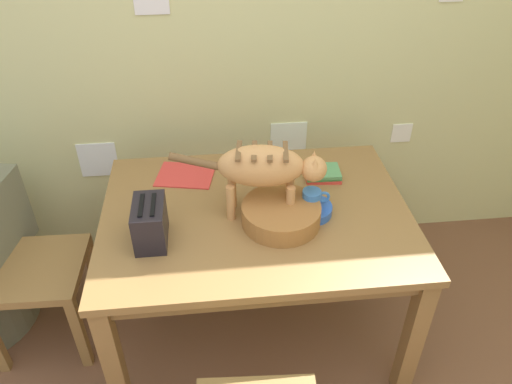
# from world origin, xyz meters

# --- Properties ---
(wall_rear) EXTENTS (4.67, 0.11, 2.50)m
(wall_rear) POSITION_xyz_m (0.00, 1.74, 1.25)
(wall_rear) COLOR beige
(wall_rear) RESTS_ON ground_plane
(dining_table) EXTENTS (1.30, 0.96, 0.72)m
(dining_table) POSITION_xyz_m (0.02, 1.02, 0.64)
(dining_table) COLOR olive
(dining_table) RESTS_ON ground_plane
(cat) EXTENTS (0.62, 0.20, 0.32)m
(cat) POSITION_xyz_m (0.05, 1.01, 0.94)
(cat) COLOR tan
(cat) RESTS_ON dining_table
(saucer_bowl) EXTENTS (0.18, 0.18, 0.04)m
(saucer_bowl) POSITION_xyz_m (0.24, 0.99, 0.74)
(saucer_bowl) COLOR blue
(saucer_bowl) RESTS_ON dining_table
(coffee_mug) EXTENTS (0.12, 0.08, 0.08)m
(coffee_mug) POSITION_xyz_m (0.25, 0.99, 0.80)
(coffee_mug) COLOR #3976C8
(coffee_mug) RESTS_ON saucer_bowl
(magazine) EXTENTS (0.29, 0.25, 0.01)m
(magazine) POSITION_xyz_m (-0.28, 1.33, 0.73)
(magazine) COLOR red
(magazine) RESTS_ON dining_table
(book_stack) EXTENTS (0.17, 0.14, 0.04)m
(book_stack) POSITION_xyz_m (0.35, 1.25, 0.74)
(book_stack) COLOR red
(book_stack) RESTS_ON dining_table
(wicker_basket) EXTENTS (0.32, 0.32, 0.08)m
(wicker_basket) POSITION_xyz_m (0.11, 0.94, 0.77)
(wicker_basket) COLOR #9C6431
(wicker_basket) RESTS_ON dining_table
(toaster) EXTENTS (0.12, 0.20, 0.18)m
(toaster) POSITION_xyz_m (-0.41, 0.89, 0.81)
(toaster) COLOR black
(toaster) RESTS_ON dining_table
(wooden_chair_far) EXTENTS (0.43, 0.43, 0.94)m
(wooden_chair_far) POSITION_xyz_m (-1.02, 1.07, 0.46)
(wooden_chair_far) COLOR olive
(wooden_chair_far) RESTS_ON ground_plane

